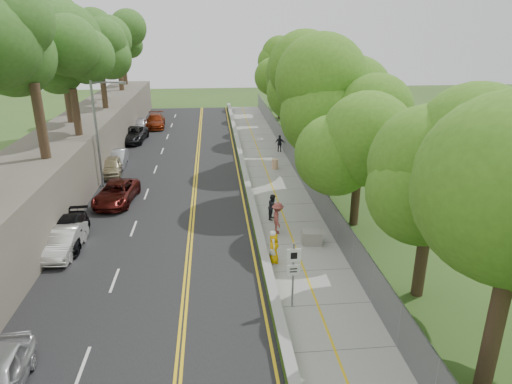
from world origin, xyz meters
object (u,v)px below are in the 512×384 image
(painter_0, at_px, (274,248))
(person_far, at_px, (280,144))
(streetlight, at_px, (99,127))
(concrete_block, at_px, (312,237))
(car_1, at_px, (64,241))
(construction_barrel, at_px, (275,164))
(signpost, at_px, (293,269))
(car_2, at_px, (116,193))

(painter_0, bearing_deg, person_far, -15.81)
(streetlight, bearing_deg, person_far, 30.42)
(concrete_block, xyz_separation_m, car_1, (-13.59, 0.19, 0.29))
(painter_0, bearing_deg, construction_barrel, -14.68)
(construction_barrel, xyz_separation_m, concrete_block, (0.20, -14.14, -0.06))
(signpost, relative_size, person_far, 1.90)
(signpost, relative_size, painter_0, 1.88)
(concrete_block, bearing_deg, person_far, 87.08)
(car_2, bearing_deg, car_1, -95.18)
(car_2, xyz_separation_m, person_far, (13.20, 12.10, 0.13))
(streetlight, distance_m, person_far, 17.42)
(streetlight, xyz_separation_m, car_2, (1.46, -3.49, -3.90))
(construction_barrel, bearing_deg, car_1, -133.84)
(person_far, bearing_deg, concrete_block, 98.04)
(streetlight, relative_size, painter_0, 4.84)
(streetlight, relative_size, concrete_block, 7.10)
(car_2, relative_size, person_far, 3.09)
(concrete_block, distance_m, person_far, 19.64)
(construction_barrel, height_order, concrete_block, construction_barrel)
(construction_barrel, relative_size, car_1, 0.21)
(person_far, bearing_deg, car_1, 64.03)
(streetlight, relative_size, signpost, 2.58)
(streetlight, relative_size, construction_barrel, 9.25)
(signpost, bearing_deg, painter_0, 94.27)
(car_2, distance_m, painter_0, 13.62)
(car_2, height_order, painter_0, painter_0)
(streetlight, distance_m, construction_barrel, 14.44)
(concrete_block, relative_size, person_far, 0.69)
(signpost, distance_m, concrete_block, 6.57)
(car_1, height_order, person_far, person_far)
(signpost, relative_size, concrete_block, 2.75)
(signpost, distance_m, construction_barrel, 20.30)
(car_1, relative_size, painter_0, 2.47)
(construction_barrel, relative_size, car_2, 0.17)
(construction_barrel, distance_m, car_1, 19.34)
(construction_barrel, relative_size, concrete_block, 0.77)
(construction_barrel, bearing_deg, car_2, -151.07)
(construction_barrel, height_order, car_2, car_2)
(streetlight, distance_m, signpost, 20.72)
(painter_0, bearing_deg, car_1, 72.12)
(streetlight, xyz_separation_m, car_1, (0.07, -10.81, -3.93))
(car_1, height_order, painter_0, painter_0)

